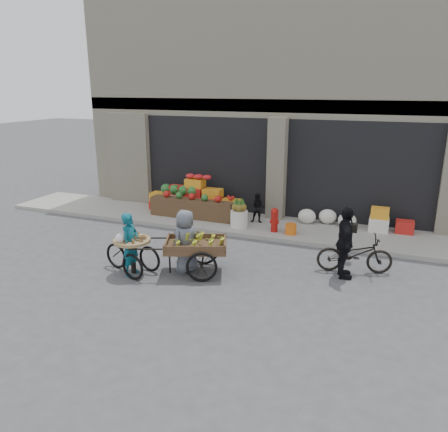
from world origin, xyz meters
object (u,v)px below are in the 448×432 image
at_px(vendor_woman, 131,244).
at_px(bicycle, 355,254).
at_px(tricycle_cart, 132,250).
at_px(cyclist, 345,243).
at_px(banana_cart, 194,244).
at_px(vendor_grey, 186,241).
at_px(pineapple_bin, 239,219).
at_px(seated_person, 258,208).
at_px(fire_hydrant, 274,219).
at_px(orange_bucket, 291,229).

height_order(vendor_woman, bicycle, vendor_woman).
relative_size(tricycle_cart, cyclist, 0.88).
bearing_deg(banana_cart, bicycle, 1.20).
bearing_deg(vendor_grey, tricycle_cart, -41.06).
distance_m(pineapple_bin, bicycle, 4.00).
bearing_deg(cyclist, banana_cart, 93.69).
height_order(seated_person, vendor_woman, vendor_woman).
xyz_separation_m(fire_hydrant, tricycle_cart, (-2.35, -3.79, 0.06)).
bearing_deg(fire_hydrant, orange_bucket, -5.71).
xyz_separation_m(fire_hydrant, banana_cart, (-1.04, -3.26, 0.22)).
xyz_separation_m(seated_person, bicycle, (3.12, -2.50, -0.13)).
relative_size(vendor_grey, bicycle, 0.87).
distance_m(orange_bucket, seated_person, 1.42).
distance_m(banana_cart, tricycle_cart, 1.42).
xyz_separation_m(seated_person, cyclist, (2.92, -2.90, 0.25)).
distance_m(vendor_woman, vendor_grey, 1.25).
distance_m(vendor_woman, cyclist, 4.82).
bearing_deg(seated_person, vendor_grey, -108.03).
distance_m(bicycle, cyclist, 0.59).
bearing_deg(orange_bucket, vendor_woman, -126.55).
bearing_deg(seated_person, vendor_woman, -119.84).
height_order(pineapple_bin, seated_person, seated_person).
bearing_deg(cyclist, seated_person, 31.61).
bearing_deg(cyclist, tricycle_cart, 95.05).
relative_size(seated_person, banana_cart, 0.36).
bearing_deg(cyclist, vendor_grey, 92.47).
distance_m(vendor_grey, bicycle, 3.93).
height_order(seated_person, cyclist, cyclist).
bearing_deg(orange_bucket, seated_person, 149.74).
bearing_deg(seated_person, tricycle_cart, -120.39).
distance_m(tricycle_cart, vendor_grey, 1.24).
xyz_separation_m(fire_hydrant, seated_person, (-0.70, 0.65, 0.08)).
bearing_deg(cyclist, pineapple_bin, 41.71).
relative_size(fire_hydrant, seated_person, 0.76).
bearing_deg(vendor_grey, seated_person, -165.25).
bearing_deg(vendor_grey, vendor_woman, -37.34).
xyz_separation_m(banana_cart, vendor_grey, (-0.21, 0.01, 0.02)).
distance_m(fire_hydrant, vendor_woman, 4.52).
bearing_deg(bicycle, tricycle_cart, 98.57).
height_order(banana_cart, bicycle, banana_cart).
distance_m(tricycle_cart, cyclist, 4.82).
height_order(pineapple_bin, bicycle, bicycle).
xyz_separation_m(tricycle_cart, vendor_grey, (1.10, 0.54, 0.18)).
bearing_deg(fire_hydrant, seated_person, 137.12).
height_order(pineapple_bin, tricycle_cart, tricycle_cart).
bearing_deg(pineapple_bin, orange_bucket, -3.58).
height_order(fire_hydrant, seated_person, seated_person).
relative_size(vendor_woman, tricycle_cart, 1.01).
xyz_separation_m(fire_hydrant, vendor_grey, (-1.25, -3.25, 0.24)).
distance_m(orange_bucket, tricycle_cart, 4.71).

